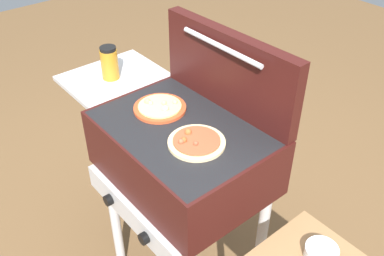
# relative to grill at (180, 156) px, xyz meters

# --- Properties ---
(grill) EXTENTS (0.96, 0.53, 0.90)m
(grill) POSITION_rel_grill_xyz_m (0.00, 0.00, 0.00)
(grill) COLOR #38110F
(grill) RESTS_ON ground_plane
(grill_lid_open) EXTENTS (0.63, 0.09, 0.30)m
(grill_lid_open) POSITION_rel_grill_xyz_m (0.01, 0.22, 0.30)
(grill_lid_open) COLOR #38110F
(grill_lid_open) RESTS_ON grill
(pizza_cheese) EXTENTS (0.20, 0.20, 0.04)m
(pizza_cheese) POSITION_rel_grill_xyz_m (-0.13, 0.01, 0.15)
(pizza_cheese) COLOR #C64723
(pizza_cheese) RESTS_ON grill
(pizza_pepperoni) EXTENTS (0.20, 0.20, 0.03)m
(pizza_pepperoni) POSITION_rel_grill_xyz_m (0.12, -0.03, 0.15)
(pizza_pepperoni) COLOR beige
(pizza_pepperoni) RESTS_ON grill
(sauce_jar) EXTENTS (0.07, 0.07, 0.14)m
(sauce_jar) POSITION_rel_grill_xyz_m (-0.46, -0.01, 0.21)
(sauce_jar) COLOR #B77A1E
(sauce_jar) RESTS_ON grill
(topping_bowl_near) EXTENTS (0.10, 0.10, 0.04)m
(topping_bowl_near) POSITION_rel_grill_xyz_m (0.61, 0.06, -0.03)
(topping_bowl_near) COLOR silver
(topping_bowl_near) RESTS_ON prep_table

